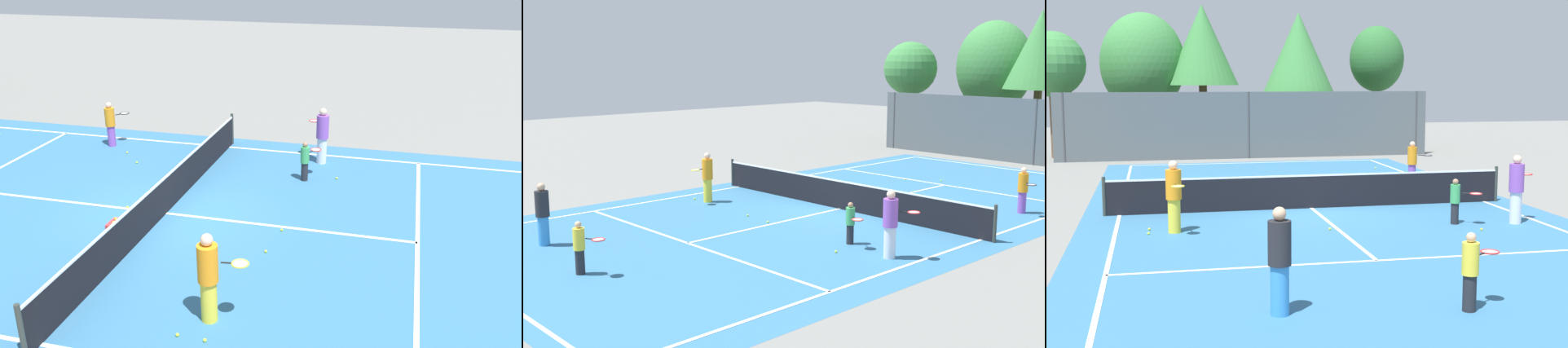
{
  "view_description": "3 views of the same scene",
  "coord_description": "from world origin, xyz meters",
  "views": [
    {
      "loc": [
        -12.51,
        -5.83,
        6.52
      ],
      "look_at": [
        0.49,
        -2.45,
        1.17
      ],
      "focal_mm": 39.49,
      "sensor_mm": 36.0,
      "label": 1
    },
    {
      "loc": [
        15.35,
        -17.07,
        5.22
      ],
      "look_at": [
        -1.13,
        -1.59,
        1.28
      ],
      "focal_mm": 46.58,
      "sensor_mm": 36.0,
      "label": 2
    },
    {
      "loc": [
        -4.53,
        -20.54,
        3.77
      ],
      "look_at": [
        -0.59,
        -2.19,
        1.32
      ],
      "focal_mm": 49.76,
      "sensor_mm": 36.0,
      "label": 3
    }
  ],
  "objects": [
    {
      "name": "tennis_ball_0",
      "position": [
        3.5,
        -4.03,
        0.03
      ],
      "size": [
        0.07,
        0.07,
        0.07
      ],
      "primitive_type": "sphere",
      "color": "#CCE533",
      "rests_on": "ground_plane"
    },
    {
      "name": "tennis_ball_12",
      "position": [
        0.05,
        1.12,
        0.03
      ],
      "size": [
        0.07,
        0.07,
        0.07
      ],
      "primitive_type": "sphere",
      "color": "#CCE533",
      "rests_on": "ground_plane"
    },
    {
      "name": "tennis_ball_4",
      "position": [
        -2.86,
        0.79,
        0.03
      ],
      "size": [
        0.07,
        0.07,
        0.07
      ],
      "primitive_type": "sphere",
      "color": "#CCE533",
      "rests_on": "ground_plane"
    },
    {
      "name": "player_2",
      "position": [
        4.79,
        -3.35,
        0.94
      ],
      "size": [
        0.9,
        0.78,
        1.82
      ],
      "color": "silver",
      "rests_on": "ground_plane"
    },
    {
      "name": "ball_crate",
      "position": [
        -1.43,
        0.66,
        0.18
      ],
      "size": [
        0.48,
        0.32,
        0.43
      ],
      "color": "red",
      "rests_on": "ground_plane"
    },
    {
      "name": "tennis_ball_7",
      "position": [
        -0.21,
        -3.16,
        0.03
      ],
      "size": [
        0.07,
        0.07,
        0.07
      ],
      "primitive_type": "sphere",
      "color": "#CCE533",
      "rests_on": "ground_plane"
    },
    {
      "name": "tennis_ball_10",
      "position": [
        -4.68,
        -2.24,
        0.03
      ],
      "size": [
        0.07,
        0.07,
        0.07
      ],
      "primitive_type": "sphere",
      "color": "#CCE533",
      "rests_on": "ground_plane"
    },
    {
      "name": "player_3",
      "position": [
        -4.06,
        -2.65,
        0.93
      ],
      "size": [
        0.46,
        0.97,
        1.81
      ],
      "color": "yellow",
      "rests_on": "ground_plane"
    },
    {
      "name": "player_0",
      "position": [
        4.64,
        4.0,
        0.81
      ],
      "size": [
        0.86,
        0.73,
        1.57
      ],
      "color": "purple",
      "rests_on": "ground_plane"
    },
    {
      "name": "player_5",
      "position": [
        3.21,
        -3.11,
        0.63
      ],
      "size": [
        0.82,
        0.59,
        1.2
      ],
      "color": "#232328",
      "rests_on": "ground_plane"
    },
    {
      "name": "ground_plane",
      "position": [
        0.0,
        0.0,
        0.0
      ],
      "size": [
        80.0,
        80.0,
        0.0
      ],
      "primitive_type": "plane",
      "color": "slate"
    },
    {
      "name": "tennis_net",
      "position": [
        0.0,
        0.0,
        0.51
      ],
      "size": [
        11.9,
        0.1,
        1.1
      ],
      "color": "#333833",
      "rests_on": "ground_plane"
    },
    {
      "name": "tennis_ball_3",
      "position": [
        -4.7,
        -2.77,
        0.03
      ],
      "size": [
        0.07,
        0.07,
        0.07
      ],
      "primitive_type": "sphere",
      "color": "#CCE533",
      "rests_on": "ground_plane"
    },
    {
      "name": "tennis_ball_6",
      "position": [
        4.03,
        3.14,
        0.03
      ],
      "size": [
        0.07,
        0.07,
        0.07
      ],
      "primitive_type": "sphere",
      "color": "#CCE533",
      "rests_on": "ground_plane"
    },
    {
      "name": "tennis_ball_5",
      "position": [
        3.22,
        2.4,
        0.03
      ],
      "size": [
        0.07,
        0.07,
        0.07
      ],
      "primitive_type": "sphere",
      "color": "#CCE533",
      "rests_on": "ground_plane"
    },
    {
      "name": "court_surface",
      "position": [
        0.0,
        0.0,
        0.0
      ],
      "size": [
        13.0,
        25.0,
        0.01
      ],
      "color": "teal",
      "rests_on": "ground_plane"
    },
    {
      "name": "tennis_ball_8",
      "position": [
        -1.34,
        -3.04,
        0.03
      ],
      "size": [
        0.07,
        0.07,
        0.07
      ],
      "primitive_type": "sphere",
      "color": "#CCE533",
      "rests_on": "ground_plane"
    }
  ]
}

